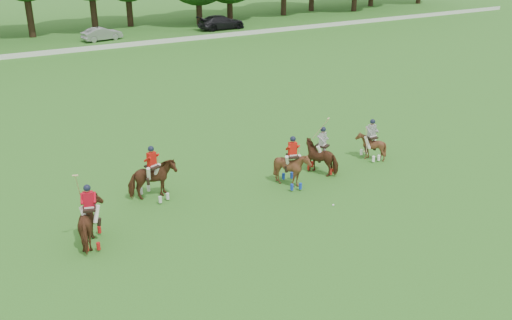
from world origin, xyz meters
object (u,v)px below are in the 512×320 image
car_mid (102,34)px  polo_stripe_b (371,145)px  polo_red_b (153,180)px  polo_red_c (292,168)px  polo_ball (333,205)px  car_right (221,22)px  polo_red_a (91,223)px  polo_stripe_a (322,156)px

car_mid → polo_stripe_b: 38.17m
polo_red_b → polo_red_c: bearing=-17.2°
polo_ball → car_mid: bearing=87.6°
car_mid → polo_ball: bearing=167.1°
polo_red_b → polo_ball: bearing=-35.0°
car_right → polo_red_a: 46.54m
car_right → polo_stripe_a: (-13.56, -38.20, 0.04)m
polo_red_b → polo_red_c: polo_red_b is taller
car_right → polo_stripe_a: 40.54m
polo_red_b → polo_ball: 7.70m
car_mid → polo_red_b: polo_red_b is taller
polo_red_a → polo_stripe_b: 14.32m
car_right → polo_stripe_b: 39.47m
polo_stripe_b → car_mid: bearing=94.5°
polo_stripe_b → polo_ball: (-4.72, -3.29, -0.69)m
car_right → polo_ball: bearing=158.3°
polo_stripe_b → car_right: bearing=74.6°
polo_red_a → polo_red_c: bearing=4.1°
polo_red_b → polo_stripe_a: polo_stripe_a is taller
car_mid → polo_stripe_a: polo_stripe_a is taller
polo_red_c → polo_red_a: bearing=-175.9°
polo_stripe_b → polo_ball: bearing=-145.1°
car_right → polo_red_c: 41.79m
car_mid → polo_red_b: size_ratio=1.67×
polo_ball → polo_red_c: bearing=99.1°
polo_stripe_a → polo_stripe_b: size_ratio=1.34×
polo_red_c → polo_ball: 2.73m
car_right → polo_red_b: bearing=148.3°
polo_red_b → polo_red_c: (5.86, -1.82, -0.02)m
polo_red_a → polo_stripe_b: size_ratio=1.39×
car_mid → polo_stripe_b: bearing=174.0°
polo_red_b → polo_stripe_b: (10.98, -1.10, -0.14)m
polo_red_c → polo_ball: (0.41, -2.57, -0.81)m
polo_red_c → polo_stripe_a: size_ratio=0.84×
polo_stripe_b → polo_stripe_a: bearing=-177.3°
car_right → polo_ball: size_ratio=59.66×
polo_stripe_b → polo_red_a: bearing=-174.5°
polo_red_a → polo_red_c: polo_red_a is taller
polo_red_a → polo_red_b: (3.27, 2.47, 0.01)m
polo_red_c → polo_stripe_a: polo_stripe_a is taller
polo_stripe_b → polo_ball: 5.79m
polo_stripe_a → polo_red_a: bearing=-173.7°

